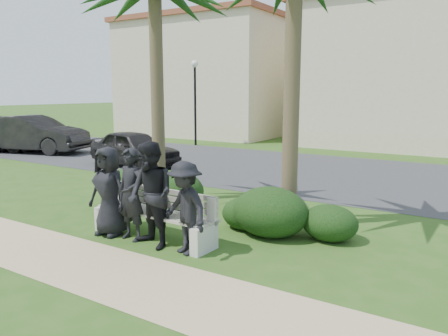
{
  "coord_description": "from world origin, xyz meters",
  "views": [
    {
      "loc": [
        4.2,
        -6.24,
        2.74
      ],
      "look_at": [
        -0.35,
        1.0,
        1.24
      ],
      "focal_mm": 35.0,
      "sensor_mm": 36.0,
      "label": 1
    }
  ],
  "objects": [
    {
      "name": "man_b",
      "position": [
        -1.43,
        -0.51,
        0.87
      ],
      "size": [
        0.66,
        0.46,
        1.73
      ],
      "primitive_type": "imported",
      "rotation": [
        0.0,
        0.0,
        -0.07
      ],
      "color": "black",
      "rests_on": "ground"
    },
    {
      "name": "man_d",
      "position": [
        -0.16,
        -0.55,
        0.8
      ],
      "size": [
        1.17,
        0.89,
        1.6
      ],
      "primitive_type": "imported",
      "rotation": [
        0.0,
        0.0,
        -0.32
      ],
      "color": "black",
      "rests_on": "ground"
    },
    {
      "name": "ground",
      "position": [
        0.0,
        0.0,
        0.0
      ],
      "size": [
        160.0,
        160.0,
        0.0
      ],
      "primitive_type": "plane",
      "color": "#2A4F16",
      "rests_on": "ground"
    },
    {
      "name": "street_lamp",
      "position": [
        -9.0,
        12.0,
        2.94
      ],
      "size": [
        0.36,
        0.36,
        4.29
      ],
      "color": "black",
      "rests_on": "ground"
    },
    {
      "name": "car_a",
      "position": [
        -7.14,
        5.55,
        0.66
      ],
      "size": [
        4.08,
        2.09,
        1.33
      ],
      "primitive_type": "imported",
      "rotation": [
        0.0,
        0.0,
        1.43
      ],
      "color": "black",
      "rests_on": "ground"
    },
    {
      "name": "hedge_b",
      "position": [
        -2.11,
        1.61,
        0.48
      ],
      "size": [
        1.47,
        1.21,
        0.96
      ],
      "primitive_type": "ellipsoid",
      "color": "black",
      "rests_on": "ground"
    },
    {
      "name": "stucco_bldg_left",
      "position": [
        -12.0,
        18.0,
        3.66
      ],
      "size": [
        10.4,
        8.4,
        7.3
      ],
      "color": "beige",
      "rests_on": "ground"
    },
    {
      "name": "man_a",
      "position": [
        -2.0,
        -0.52,
        0.86
      ],
      "size": [
        0.86,
        0.58,
        1.72
      ],
      "primitive_type": "imported",
      "rotation": [
        0.0,
        0.0,
        0.05
      ],
      "color": "black",
      "rests_on": "ground"
    },
    {
      "name": "hedge_a",
      "position": [
        -3.4,
        1.38,
        0.45
      ],
      "size": [
        1.39,
        1.14,
        0.9
      ],
      "primitive_type": "ellipsoid",
      "color": "black",
      "rests_on": "ground"
    },
    {
      "name": "hedge_c",
      "position": [
        0.05,
        1.2,
        0.33
      ],
      "size": [
        1.02,
        0.84,
        0.66
      ],
      "primitive_type": "ellipsoid",
      "color": "black",
      "rests_on": "ground"
    },
    {
      "name": "hedge_e",
      "position": [
        1.7,
        1.44,
        0.34
      ],
      "size": [
        1.06,
        0.87,
        0.69
      ],
      "primitive_type": "ellipsoid",
      "color": "black",
      "rests_on": "ground"
    },
    {
      "name": "hedge_d",
      "position": [
        0.64,
        1.1,
        0.49
      ],
      "size": [
        1.49,
        1.23,
        0.97
      ],
      "primitive_type": "ellipsoid",
      "color": "black",
      "rests_on": "ground"
    },
    {
      "name": "footpath",
      "position": [
        0.0,
        -1.8,
        0.0
      ],
      "size": [
        30.0,
        1.6,
        0.01
      ],
      "primitive_type": "cube",
      "color": "tan",
      "rests_on": "ground"
    },
    {
      "name": "asphalt_street",
      "position": [
        0.0,
        8.0,
        0.0
      ],
      "size": [
        160.0,
        8.0,
        0.01
      ],
      "primitive_type": "cube",
      "color": "#2D2D30",
      "rests_on": "ground"
    },
    {
      "name": "stucco_bldg_right",
      "position": [
        -1.0,
        18.0,
        3.66
      ],
      "size": [
        8.4,
        8.4,
        7.3
      ],
      "color": "beige",
      "rests_on": "ground"
    },
    {
      "name": "park_bench",
      "position": [
        -1.12,
        -0.24,
        0.41
      ],
      "size": [
        2.63,
        0.71,
        0.91
      ],
      "rotation": [
        0.0,
        0.0,
        -0.04
      ],
      "color": "#A79F8C",
      "rests_on": "ground"
    },
    {
      "name": "man_c",
      "position": [
        -0.85,
        -0.61,
        0.95
      ],
      "size": [
        1.09,
        0.95,
        1.89
      ],
      "primitive_type": "imported",
      "rotation": [
        0.0,
        0.0,
        -0.29
      ],
      "color": "black",
      "rests_on": "ground"
    },
    {
      "name": "car_b",
      "position": [
        -13.66,
        5.89,
        0.83
      ],
      "size": [
        5.33,
        3.08,
        1.66
      ],
      "primitive_type": "imported",
      "rotation": [
        0.0,
        0.0,
        1.85
      ],
      "color": "black",
      "rests_on": "ground"
    }
  ]
}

